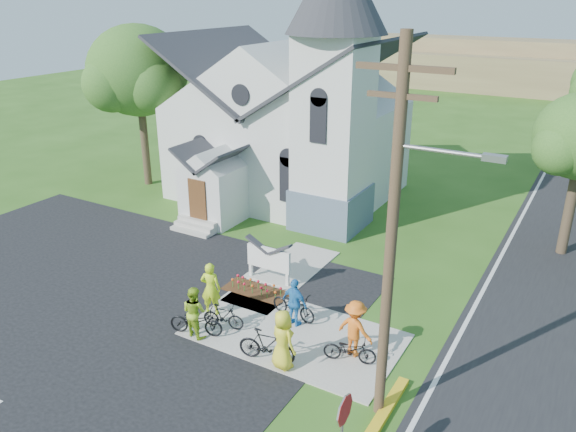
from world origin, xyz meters
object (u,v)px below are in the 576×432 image
Objects in this scene: bike_0 at (196,321)px; cyclist_2 at (295,302)px; cyclist_1 at (194,312)px; bike_4 at (350,350)px; cyclist_3 at (355,329)px; cyclist_4 at (283,340)px; cyclist_0 at (211,288)px; bike_1 at (223,317)px; bike_2 at (294,305)px; stop_sign at (344,421)px; church_sign at (269,259)px; utility_pole at (394,231)px; bike_3 at (267,345)px.

bike_0 is 1.06× the size of cyclist_2.
cyclist_1 is 5.21m from bike_4.
bike_0 is 0.41m from cyclist_1.
cyclist_4 is at bearing 55.72° from cyclist_3.
cyclist_0 is 1.34× the size of bike_1.
cyclist_1 is at bearing 146.79° from bike_2.
cyclist_3 reaches higher than cyclist_1.
bike_0 is 1.25× the size of bike_1.
stop_sign reaches higher than cyclist_3.
bike_2 is at bearing -44.84° from cyclist_2.
stop_sign is at bearing 165.30° from cyclist_1.
bike_2 is at bearing -40.00° from church_sign.
bike_1 is (0.93, -0.56, -0.55)m from cyclist_0.
cyclist_2 reaches higher than bike_1.
utility_pole is 6.18m from bike_3.
cyclist_4 is at bearing 111.69° from bike_4.
utility_pole is at bearing -173.34° from cyclist_1.
cyclist_0 reaches higher than bike_1.
cyclist_2 is at bearing -2.32° from cyclist_3.
church_sign is at bearing 41.85° from bike_4.
utility_pole is at bearing -114.96° from bike_2.
cyclist_1 is at bearing 86.59° from cyclist_0.
cyclist_2 is 2.51m from cyclist_3.
cyclist_0 is at bearing 13.05° from cyclist_3.
cyclist_3 reaches higher than cyclist_2.
cyclist_3 is 2.79m from bike_3.
bike_1 is at bearing 58.75° from bike_3.
bike_4 is (4.48, 0.45, -0.01)m from bike_1.
bike_3 is (0.52, -2.59, 0.08)m from bike_2.
church_sign is 1.50× the size of bike_1.
church_sign is at bearing -31.57° from cyclist_4.
bike_3 is at bearing 142.79° from stop_sign.
church_sign is at bearing 131.88° from stop_sign.
bike_4 is (0.03, -0.42, -0.51)m from cyclist_3.
bike_1 is 0.84× the size of cyclist_2.
cyclist_3 is 2.33m from cyclist_4.
bike_3 is at bearing -170.77° from cyclist_1.
cyclist_1 is 0.98× the size of bike_2.
cyclist_0 is at bearing 122.86° from bike_2.
cyclist_3 is at bearing -112.18° from cyclist_4.
bike_4 is at bearing -156.76° from cyclist_1.
cyclist_0 is 1.09× the size of bike_2.
cyclist_4 reaches higher than cyclist_1.
stop_sign reaches higher than church_sign.
cyclist_0 is (-0.50, -3.03, 0.01)m from church_sign.
bike_2 is 1.10× the size of bike_4.
bike_1 is at bearing 20.81° from cyclist_3.
bike_3 reaches higher than bike_0.
church_sign is 1.19× the size of bike_0.
bike_1 is 2.40m from bike_3.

